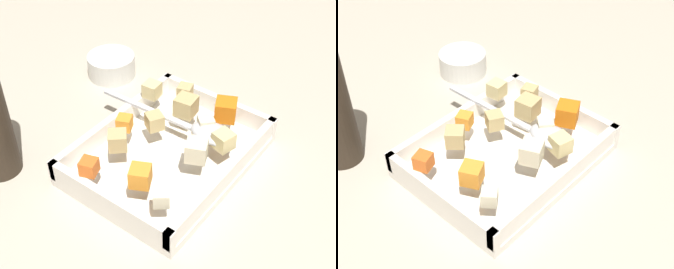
% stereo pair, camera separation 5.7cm
% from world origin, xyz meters
% --- Properties ---
extents(ground_plane, '(4.00, 4.00, 0.00)m').
position_xyz_m(ground_plane, '(0.00, 0.00, 0.00)').
color(ground_plane, '#BCB29E').
extents(baking_dish, '(0.30, 0.23, 0.05)m').
position_xyz_m(baking_dish, '(0.02, -0.00, 0.01)').
color(baking_dish, white).
rests_on(baking_dish, ground_plane).
extents(carrot_chunk_corner_nw, '(0.03, 0.03, 0.02)m').
position_xyz_m(carrot_chunk_corner_nw, '(0.04, -0.07, 0.06)').
color(carrot_chunk_corner_nw, orange).
rests_on(carrot_chunk_corner_nw, baking_dish).
extents(carrot_chunk_corner_sw, '(0.05, 0.05, 0.03)m').
position_xyz_m(carrot_chunk_corner_sw, '(-0.08, 0.04, 0.07)').
color(carrot_chunk_corner_sw, orange).
rests_on(carrot_chunk_corner_sw, baking_dish).
extents(carrot_chunk_near_spoon, '(0.03, 0.03, 0.02)m').
position_xyz_m(carrot_chunk_near_spoon, '(0.14, -0.05, 0.06)').
color(carrot_chunk_near_spoon, orange).
rests_on(carrot_chunk_near_spoon, baking_dish).
extents(carrot_chunk_under_handle, '(0.04, 0.04, 0.03)m').
position_xyz_m(carrot_chunk_under_handle, '(0.11, 0.02, 0.06)').
color(carrot_chunk_under_handle, orange).
rests_on(carrot_chunk_under_handle, baking_dish).
extents(potato_chunk_near_right, '(0.03, 0.03, 0.03)m').
position_xyz_m(potato_chunk_near_right, '(-0.02, 0.08, 0.06)').
color(potato_chunk_near_right, '#E0CC89').
rests_on(potato_chunk_near_right, baking_dish).
extents(potato_chunk_center, '(0.03, 0.03, 0.02)m').
position_xyz_m(potato_chunk_center, '(-0.09, -0.04, 0.06)').
color(potato_chunk_center, tan).
rests_on(potato_chunk_center, baking_dish).
extents(potato_chunk_mid_right, '(0.04, 0.04, 0.03)m').
position_xyz_m(potato_chunk_mid_right, '(0.08, -0.05, 0.06)').
color(potato_chunk_mid_right, tan).
rests_on(potato_chunk_mid_right, baking_dish).
extents(potato_chunk_corner_se, '(0.03, 0.03, 0.02)m').
position_xyz_m(potato_chunk_corner_se, '(0.13, 0.07, 0.06)').
color(potato_chunk_corner_se, beige).
rests_on(potato_chunk_corner_se, baking_dish).
extents(potato_chunk_front_center, '(0.04, 0.04, 0.03)m').
position_xyz_m(potato_chunk_front_center, '(0.01, -0.04, 0.06)').
color(potato_chunk_front_center, tan).
rests_on(potato_chunk_front_center, baking_dish).
extents(potato_chunk_near_left, '(0.04, 0.04, 0.03)m').
position_xyz_m(potato_chunk_near_left, '(0.02, 0.06, 0.06)').
color(potato_chunk_near_left, beige).
rests_on(potato_chunk_near_left, baking_dish).
extents(potato_chunk_far_left, '(0.03, 0.03, 0.02)m').
position_xyz_m(potato_chunk_far_left, '(-0.04, 0.03, 0.06)').
color(potato_chunk_far_left, beige).
rests_on(potato_chunk_far_left, baking_dish).
extents(potato_chunk_corner_ne, '(0.03, 0.03, 0.03)m').
position_xyz_m(potato_chunk_corner_ne, '(-0.06, -0.09, 0.06)').
color(potato_chunk_corner_ne, '#E0CC89').
rests_on(potato_chunk_corner_ne, baking_dish).
extents(potato_chunk_heap_side, '(0.04, 0.04, 0.03)m').
position_xyz_m(potato_chunk_heap_side, '(-0.05, -0.02, 0.06)').
color(potato_chunk_heap_side, tan).
rests_on(potato_chunk_heap_side, baking_dish).
extents(serving_spoon, '(0.05, 0.26, 0.02)m').
position_xyz_m(serving_spoon, '(-0.03, 0.04, 0.06)').
color(serving_spoon, silver).
rests_on(serving_spoon, baking_dish).
extents(small_prep_bowl, '(0.09, 0.09, 0.04)m').
position_xyz_m(small_prep_bowl, '(-0.12, -0.24, 0.02)').
color(small_prep_bowl, silver).
rests_on(small_prep_bowl, ground_plane).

